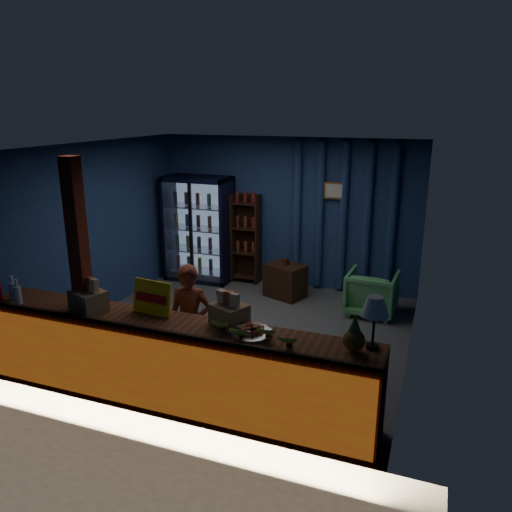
{
  "coord_description": "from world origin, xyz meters",
  "views": [
    {
      "loc": [
        2.51,
        -6.0,
        3.07
      ],
      "look_at": [
        0.33,
        -0.2,
        1.22
      ],
      "focal_mm": 35.0,
      "sensor_mm": 36.0,
      "label": 1
    }
  ],
  "objects": [
    {
      "name": "table_lamp",
      "position": [
        2.05,
        -1.76,
        1.34
      ],
      "size": [
        0.26,
        0.26,
        0.5
      ],
      "color": "black",
      "rests_on": "counter"
    },
    {
      "name": "yellow_sign",
      "position": [
        -0.26,
        -1.77,
        1.13
      ],
      "size": [
        0.47,
        0.14,
        0.37
      ],
      "color": "yellow",
      "rests_on": "counter"
    },
    {
      "name": "bottle_shelf",
      "position": [
        -0.7,
        2.06,
        0.79
      ],
      "size": [
        0.5,
        0.28,
        1.6
      ],
      "color": "#3D2313",
      "rests_on": "ground"
    },
    {
      "name": "pineapple",
      "position": [
        1.9,
        -1.88,
        1.09
      ],
      "size": [
        0.2,
        0.2,
        0.35
      ],
      "color": "brown",
      "rests_on": "counter"
    },
    {
      "name": "banana_bunches",
      "position": [
        0.97,
        -1.97,
        1.02
      ],
      "size": [
        0.92,
        0.28,
        0.15
      ],
      "color": "gold",
      "rests_on": "counter"
    },
    {
      "name": "support_post",
      "position": [
        -1.05,
        -1.9,
        1.3
      ],
      "size": [
        0.16,
        0.16,
        2.6
      ],
      "primitive_type": "cube",
      "color": "maroon",
      "rests_on": "ground"
    },
    {
      "name": "ground",
      "position": [
        0.0,
        0.0,
        0.0
      ],
      "size": [
        4.6,
        4.6,
        0.0
      ],
      "primitive_type": "plane",
      "color": "#515154",
      "rests_on": "ground"
    },
    {
      "name": "counter",
      "position": [
        0.0,
        -1.91,
        0.48
      ],
      "size": [
        4.4,
        0.57,
        0.99
      ],
      "color": "brown",
      "rests_on": "ground"
    },
    {
      "name": "side_table",
      "position": [
        0.2,
        1.54,
        0.28
      ],
      "size": [
        0.74,
        0.64,
        0.67
      ],
      "color": "#3D2313",
      "rests_on": "ground"
    },
    {
      "name": "snack_box_left",
      "position": [
        -0.95,
        -1.94,
        1.08
      ],
      "size": [
        0.42,
        0.38,
        0.37
      ],
      "color": "#AA7A52",
      "rests_on": "counter"
    },
    {
      "name": "green_chair",
      "position": [
        1.65,
        1.32,
        0.34
      ],
      "size": [
        0.76,
        0.78,
        0.68
      ],
      "primitive_type": "imported",
      "rotation": [
        0.0,
        0.0,
        3.09
      ],
      "color": "#5EBD66",
      "rests_on": "ground"
    },
    {
      "name": "pastry_tray",
      "position": [
        0.91,
        -1.87,
        0.97
      ],
      "size": [
        0.42,
        0.42,
        0.07
      ],
      "color": "silver",
      "rests_on": "counter"
    },
    {
      "name": "snack_box_centre",
      "position": [
        0.62,
        -1.74,
        1.08
      ],
      "size": [
        0.42,
        0.39,
        0.36
      ],
      "color": "#AA7A52",
      "rests_on": "counter"
    },
    {
      "name": "soda_bottles",
      "position": [
        -2.05,
        -2.02,
        1.06
      ],
      "size": [
        0.53,
        0.17,
        0.28
      ],
      "color": "red",
      "rests_on": "counter"
    },
    {
      "name": "room_walls",
      "position": [
        0.0,
        0.0,
        1.57
      ],
      "size": [
        4.6,
        4.6,
        4.6
      ],
      "color": "navy",
      "rests_on": "ground"
    },
    {
      "name": "beverage_cooler",
      "position": [
        -1.55,
        1.92,
        0.93
      ],
      "size": [
        1.2,
        0.62,
        1.9
      ],
      "color": "black",
      "rests_on": "ground"
    },
    {
      "name": "curtain_folds",
      "position": [
        1.0,
        2.14,
        1.3
      ],
      "size": [
        1.74,
        0.14,
        2.5
      ],
      "color": "navy",
      "rests_on": "room_walls"
    },
    {
      "name": "framed_picture",
      "position": [
        0.85,
        2.1,
        1.75
      ],
      "size": [
        0.36,
        0.04,
        0.28
      ],
      "color": "gold",
      "rests_on": "room_walls"
    },
    {
      "name": "shopkeeper",
      "position": [
        -0.04,
        -1.38,
        0.7
      ],
      "size": [
        0.56,
        0.43,
        1.39
      ],
      "primitive_type": "imported",
      "rotation": [
        0.0,
        0.0,
        0.2
      ],
      "color": "maroon",
      "rests_on": "ground"
    }
  ]
}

